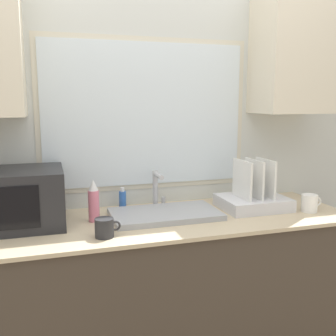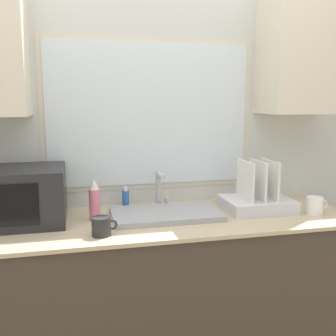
# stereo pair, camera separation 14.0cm
# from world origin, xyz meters

# --- Properties ---
(countertop) EXTENTS (2.09, 0.68, 0.91)m
(countertop) POSITION_xyz_m (0.00, 0.33, 0.45)
(countertop) COLOR #42382D
(countertop) RESTS_ON ground_plane
(wall_back) EXTENTS (6.00, 0.38, 2.60)m
(wall_back) POSITION_xyz_m (0.00, 0.65, 1.40)
(wall_back) COLOR silver
(wall_back) RESTS_ON ground_plane
(sink_basin) EXTENTS (0.59, 0.34, 0.03)m
(sink_basin) POSITION_xyz_m (0.03, 0.35, 0.92)
(sink_basin) COLOR #9EA0A5
(sink_basin) RESTS_ON countertop
(faucet) EXTENTS (0.08, 0.15, 0.22)m
(faucet) POSITION_xyz_m (0.03, 0.53, 1.04)
(faucet) COLOR #B7B7BC
(faucet) RESTS_ON countertop
(microwave) EXTENTS (0.46, 0.40, 0.29)m
(microwave) POSITION_xyz_m (-0.74, 0.42, 1.05)
(microwave) COLOR #232326
(microwave) RESTS_ON countertop
(dish_rack) EXTENTS (0.38, 0.31, 0.29)m
(dish_rack) POSITION_xyz_m (0.57, 0.36, 0.97)
(dish_rack) COLOR silver
(dish_rack) RESTS_ON countertop
(spray_bottle) EXTENTS (0.06, 0.06, 0.22)m
(spray_bottle) POSITION_xyz_m (-0.35, 0.38, 1.01)
(spray_bottle) COLOR #D8728C
(spray_bottle) RESTS_ON countertop
(soap_bottle) EXTENTS (0.04, 0.04, 0.13)m
(soap_bottle) POSITION_xyz_m (-0.16, 0.58, 0.96)
(soap_bottle) COLOR blue
(soap_bottle) RESTS_ON countertop
(mug_near_sink) EXTENTS (0.12, 0.09, 0.09)m
(mug_near_sink) POSITION_xyz_m (-0.34, 0.12, 0.95)
(mug_near_sink) COLOR #262628
(mug_near_sink) RESTS_ON countertop
(mug_by_rack) EXTENTS (0.13, 0.09, 0.10)m
(mug_by_rack) POSITION_xyz_m (0.85, 0.20, 0.96)
(mug_by_rack) COLOR white
(mug_by_rack) RESTS_ON countertop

